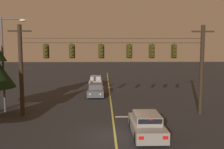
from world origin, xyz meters
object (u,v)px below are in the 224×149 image
at_px(traffic_light_rightmost, 152,51).
at_px(traffic_light_far_right, 174,51).
at_px(traffic_light_leftmost, 46,51).
at_px(traffic_light_left_inner, 72,51).
at_px(traffic_light_right_inner, 129,51).
at_px(car_waiting_near_lane, 146,125).
at_px(traffic_light_centre, 101,51).
at_px(street_lamp_corner, 7,56).
at_px(car_oncoming_lead, 96,90).
at_px(car_oncoming_trailing, 96,81).

height_order(traffic_light_rightmost, traffic_light_far_right, same).
xyz_separation_m(traffic_light_leftmost, traffic_light_left_inner, (2.03, 0.00, 0.00)).
relative_size(traffic_light_right_inner, traffic_light_far_right, 1.00).
height_order(traffic_light_rightmost, car_waiting_near_lane, traffic_light_rightmost).
bearing_deg(traffic_light_far_right, traffic_light_centre, 180.00).
bearing_deg(traffic_light_left_inner, street_lamp_corner, 167.35).
height_order(traffic_light_leftmost, traffic_light_far_right, same).
xyz_separation_m(traffic_light_leftmost, car_oncoming_lead, (3.62, 8.28, -4.50)).
height_order(traffic_light_right_inner, street_lamp_corner, street_lamp_corner).
height_order(traffic_light_leftmost, car_waiting_near_lane, traffic_light_leftmost).
bearing_deg(car_waiting_near_lane, traffic_light_leftmost, 146.90).
height_order(car_waiting_near_lane, street_lamp_corner, street_lamp_corner).
xyz_separation_m(traffic_light_rightmost, car_waiting_near_lane, (-1.20, -4.68, -4.50)).
distance_m(traffic_light_centre, traffic_light_right_inner, 2.22).
bearing_deg(traffic_light_leftmost, street_lamp_corner, 160.54).
relative_size(traffic_light_leftmost, traffic_light_centre, 1.00).
bearing_deg(street_lamp_corner, car_oncoming_trailing, 65.92).
bearing_deg(traffic_light_centre, traffic_light_far_right, 0.00).
bearing_deg(car_oncoming_lead, traffic_light_rightmost, -60.15).
bearing_deg(car_oncoming_trailing, traffic_light_centre, -86.42).
distance_m(traffic_light_centre, street_lamp_corner, 7.98).
bearing_deg(traffic_light_leftmost, traffic_light_far_right, 0.00).
distance_m(traffic_light_rightmost, traffic_light_far_right, 1.79).
xyz_separation_m(traffic_light_rightmost, car_oncoming_trailing, (-5.06, 16.54, -4.50)).
xyz_separation_m(traffic_light_left_inner, traffic_light_rightmost, (6.35, 0.00, 0.00)).
bearing_deg(traffic_light_left_inner, car_waiting_near_lane, -42.26).
distance_m(car_waiting_near_lane, car_oncoming_trailing, 21.57).
height_order(traffic_light_left_inner, traffic_light_rightmost, same).
distance_m(traffic_light_far_right, car_oncoming_trailing, 18.46).
xyz_separation_m(car_oncoming_trailing, street_lamp_corner, (-6.84, -15.30, 4.09)).
relative_size(car_waiting_near_lane, car_oncoming_lead, 0.98).
bearing_deg(traffic_light_centre, traffic_light_right_inner, 0.00).
height_order(traffic_light_centre, street_lamp_corner, street_lamp_corner).
distance_m(traffic_light_leftmost, traffic_light_left_inner, 2.03).
xyz_separation_m(traffic_light_right_inner, traffic_light_rightmost, (1.80, 0.00, 0.00)).
bearing_deg(traffic_light_centre, traffic_light_leftmost, 180.00).
height_order(traffic_light_left_inner, traffic_light_centre, same).
distance_m(traffic_light_left_inner, traffic_light_rightmost, 6.35).
distance_m(traffic_light_right_inner, street_lamp_corner, 10.18).
height_order(car_waiting_near_lane, car_oncoming_lead, same).
relative_size(traffic_light_left_inner, car_oncoming_lead, 0.28).
xyz_separation_m(traffic_light_centre, car_waiting_near_lane, (2.83, -4.68, -4.50)).
relative_size(traffic_light_far_right, car_waiting_near_lane, 0.28).
bearing_deg(street_lamp_corner, traffic_light_rightmost, -5.98).
bearing_deg(traffic_light_far_right, traffic_light_left_inner, 180.00).
relative_size(traffic_light_rightmost, street_lamp_corner, 0.15).
bearing_deg(traffic_light_right_inner, car_oncoming_trailing, 101.14).
relative_size(traffic_light_right_inner, car_oncoming_trailing, 0.28).
relative_size(car_oncoming_trailing, street_lamp_corner, 0.56).
height_order(traffic_light_right_inner, traffic_light_far_right, same).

